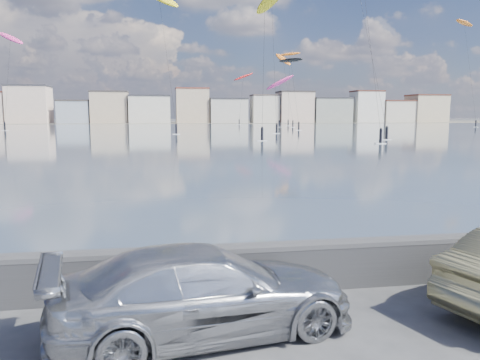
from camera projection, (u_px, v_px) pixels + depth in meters
The scene contains 13 objects.
bay_water at pixel (167, 132), 96.44m from camera, with size 500.00×177.00×0.00m, color #394954.
far_shore_strip at pixel (165, 122), 202.47m from camera, with size 500.00×60.00×0.00m, color #4C473D.
seawall at pixel (202, 268), 9.58m from camera, with size 400.00×0.36×1.08m.
far_buildings at pixel (168, 108), 188.15m from camera, with size 240.79×13.26×14.60m.
car_silver at pixel (205, 291), 7.88m from camera, with size 2.10×5.15×1.50m, color #A7A9AE.
kitesurfer_0 at pixel (272, 0), 94.92m from camera, with size 6.72×16.12×29.70m.
kitesurfer_1 at pixel (283, 60), 141.17m from camera, with size 4.79×20.02×22.57m.
kitesurfer_4 at pixel (280, 83), 143.95m from camera, with size 9.48×16.40×16.39m.
kitesurfer_5 at pixel (290, 55), 156.23m from camera, with size 8.25×17.20×24.40m.
kitesurfer_11 at pixel (10, 39), 114.05m from camera, with size 8.86×17.89×24.32m.
kitesurfer_12 at pixel (465, 24), 141.03m from camera, with size 9.27×16.92×31.95m.
kitesurfer_16 at pixel (291, 61), 116.87m from camera, with size 6.12×18.18×17.66m.
kitesurfer_17 at pixel (243, 78), 164.79m from camera, with size 7.75×8.14×18.53m.
Camera 1 is at (-0.71, -6.53, 3.71)m, focal length 35.00 mm.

